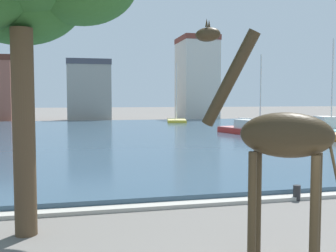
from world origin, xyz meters
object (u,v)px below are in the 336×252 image
(giraffe_statue, at_px, (278,140))
(sailboat_teal, at_px, (330,130))
(sailboat_red, at_px, (260,133))
(sailboat_yellow, at_px, (176,121))
(mooring_bollard, at_px, (297,193))

(giraffe_statue, height_order, sailboat_teal, sailboat_teal)
(giraffe_statue, bearing_deg, sailboat_red, 64.34)
(sailboat_teal, xyz_separation_m, sailboat_yellow, (-9.01, 19.98, -0.21))
(sailboat_teal, distance_m, sailboat_red, 7.28)
(sailboat_yellow, xyz_separation_m, sailboat_red, (1.78, -20.83, 0.17))
(sailboat_yellow, relative_size, sailboat_red, 0.83)
(sailboat_yellow, bearing_deg, sailboat_red, -85.12)
(sailboat_red, bearing_deg, sailboat_yellow, 94.88)
(sailboat_teal, distance_m, mooring_bollard, 24.57)
(sailboat_yellow, height_order, mooring_bollard, sailboat_yellow)
(sailboat_red, bearing_deg, sailboat_teal, 6.66)
(giraffe_statue, bearing_deg, mooring_bollard, 54.58)
(sailboat_teal, bearing_deg, sailboat_yellow, 114.27)
(mooring_bollard, bearing_deg, giraffe_statue, -125.42)
(sailboat_teal, bearing_deg, sailboat_red, -173.34)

